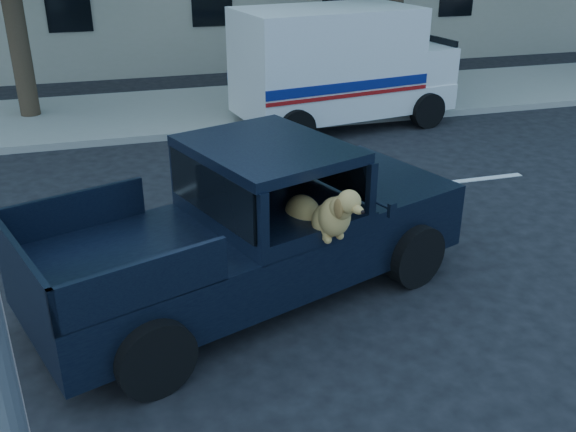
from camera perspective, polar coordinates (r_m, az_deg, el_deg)
name	(u,v)px	position (r m, az deg, el deg)	size (l,w,h in m)	color
ground	(336,315)	(7.61, 4.33, -8.79)	(120.00, 120.00, 0.00)	black
far_sidewalk	(206,109)	(15.84, -7.32, 9.39)	(60.00, 4.00, 0.15)	gray
lane_stripes	(378,191)	(11.09, 8.01, 2.25)	(21.60, 0.14, 0.01)	silver
pickup_truck	(246,249)	(7.68, -3.76, -2.92)	(5.62, 3.67, 1.88)	black
mail_truck	(339,75)	(14.53, 4.53, 12.39)	(4.96, 3.01, 2.57)	silver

